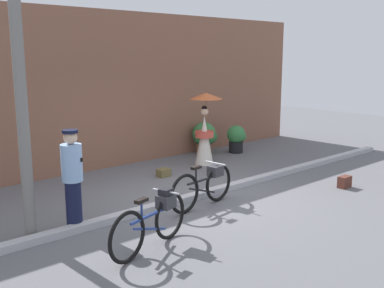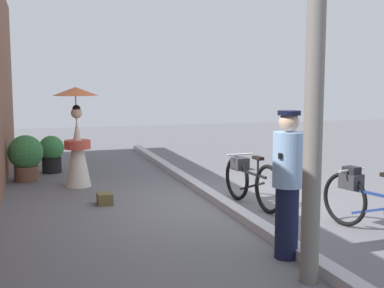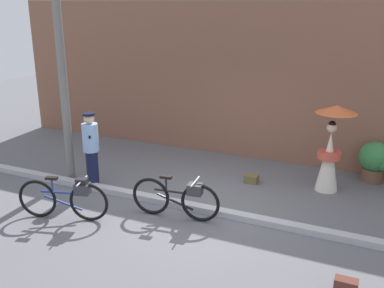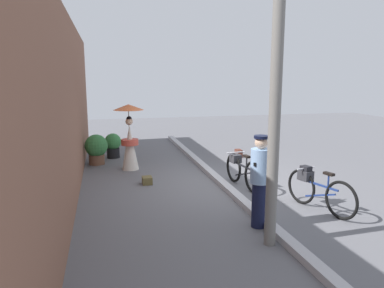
% 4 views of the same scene
% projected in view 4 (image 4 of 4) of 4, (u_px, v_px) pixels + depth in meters
% --- Properties ---
extents(ground_plane, '(30.00, 30.00, 0.00)m').
position_uv_depth(ground_plane, '(222.00, 185.00, 9.10)').
color(ground_plane, slate).
extents(building_wall, '(14.00, 0.40, 3.91)m').
position_uv_depth(building_wall, '(64.00, 109.00, 7.91)').
color(building_wall, brown).
rests_on(building_wall, ground_plane).
extents(sidewalk_curb, '(14.00, 0.20, 0.12)m').
position_uv_depth(sidewalk_curb, '(222.00, 183.00, 9.09)').
color(sidewalk_curb, '#B2B2B7').
rests_on(sidewalk_curb, ground_plane).
extents(bicycle_near_officer, '(1.70, 0.61, 0.83)m').
position_uv_depth(bicycle_near_officer, '(317.00, 189.00, 7.36)').
color(bicycle_near_officer, black).
rests_on(bicycle_near_officer, ground_plane).
extents(bicycle_far_side, '(1.71, 0.48, 0.82)m').
position_uv_depth(bicycle_far_side, '(242.00, 170.00, 8.92)').
color(bicycle_far_side, black).
rests_on(bicycle_far_side, ground_plane).
extents(person_officer, '(0.34, 0.34, 1.65)m').
position_uv_depth(person_officer, '(260.00, 179.00, 6.44)').
color(person_officer, '#141938').
rests_on(person_officer, ground_plane).
extents(person_with_parasol, '(0.85, 0.85, 1.87)m').
position_uv_depth(person_with_parasol, '(130.00, 136.00, 10.48)').
color(person_with_parasol, silver).
rests_on(person_with_parasol, ground_plane).
extents(potted_plant_by_door, '(0.55, 0.54, 0.81)m').
position_uv_depth(potted_plant_by_door, '(113.00, 144.00, 12.08)').
color(potted_plant_by_door, black).
rests_on(potted_plant_by_door, ground_plane).
extents(potted_plant_small, '(0.70, 0.68, 0.91)m').
position_uv_depth(potted_plant_small, '(97.00, 148.00, 11.19)').
color(potted_plant_small, brown).
rests_on(potted_plant_small, ground_plane).
extents(backpack_on_pavement, '(0.29, 0.24, 0.18)m').
position_uv_depth(backpack_on_pavement, '(147.00, 180.00, 9.18)').
color(backpack_on_pavement, brown).
rests_on(backpack_on_pavement, ground_plane).
extents(backpack_spare, '(0.31, 0.17, 0.25)m').
position_uv_depth(backpack_spare, '(239.00, 153.00, 12.21)').
color(backpack_spare, '#592D23').
rests_on(backpack_spare, ground_plane).
extents(utility_pole, '(0.18, 0.18, 4.80)m').
position_uv_depth(utility_pole, '(276.00, 93.00, 5.48)').
color(utility_pole, slate).
rests_on(utility_pole, ground_plane).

